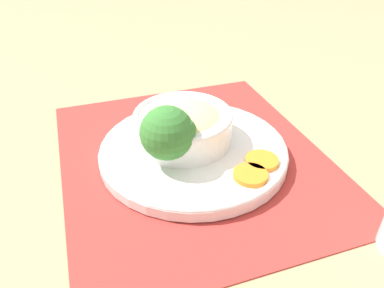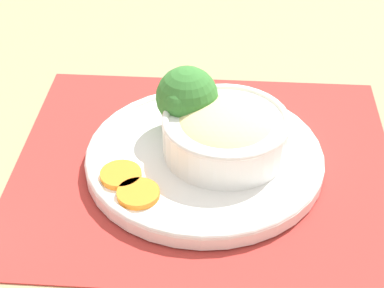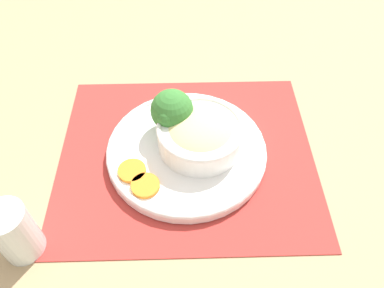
% 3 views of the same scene
% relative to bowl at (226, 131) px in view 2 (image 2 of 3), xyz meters
% --- Properties ---
extents(ground_plane, '(4.00, 4.00, 0.00)m').
position_rel_bowl_xyz_m(ground_plane, '(-0.01, 0.03, -0.05)').
color(ground_plane, tan).
extents(placemat, '(0.43, 0.49, 0.00)m').
position_rel_bowl_xyz_m(placemat, '(-0.01, 0.03, -0.05)').
color(placemat, '#B2332D').
rests_on(placemat, ground_plane).
extents(plate, '(0.30, 0.30, 0.02)m').
position_rel_bowl_xyz_m(plate, '(-0.01, 0.03, -0.03)').
color(plate, white).
rests_on(plate, placemat).
extents(bowl, '(0.16, 0.16, 0.06)m').
position_rel_bowl_xyz_m(bowl, '(0.00, 0.00, 0.00)').
color(bowl, white).
rests_on(bowl, plate).
extents(broccoli_floret, '(0.08, 0.08, 0.09)m').
position_rel_bowl_xyz_m(broccoli_floret, '(0.04, 0.05, 0.02)').
color(broccoli_floret, '#759E51').
rests_on(broccoli_floret, plate).
extents(carrot_slice_near, '(0.05, 0.05, 0.01)m').
position_rel_bowl_xyz_m(carrot_slice_near, '(-0.06, 0.12, -0.03)').
color(carrot_slice_near, orange).
rests_on(carrot_slice_near, plate).
extents(carrot_slice_middle, '(0.05, 0.05, 0.01)m').
position_rel_bowl_xyz_m(carrot_slice_middle, '(-0.09, 0.10, -0.03)').
color(carrot_slice_middle, orange).
rests_on(carrot_slice_middle, plate).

